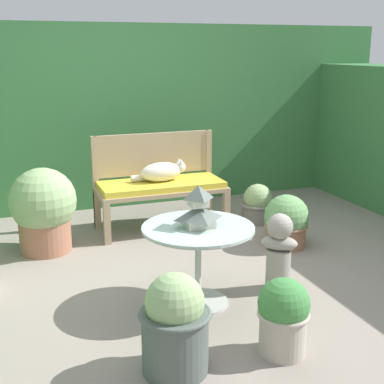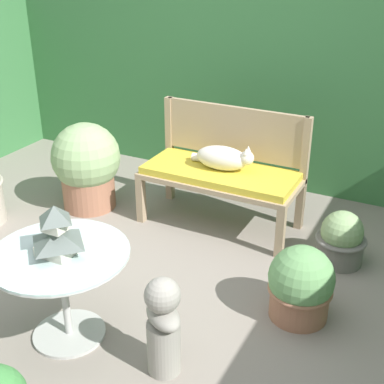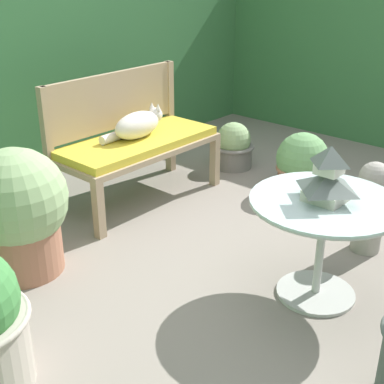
{
  "view_description": "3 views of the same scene",
  "coord_description": "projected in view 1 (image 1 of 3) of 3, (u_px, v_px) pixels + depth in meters",
  "views": [
    {
      "loc": [
        -1.29,
        -3.59,
        1.73
      ],
      "look_at": [
        0.26,
        0.64,
        0.52
      ],
      "focal_mm": 50.0,
      "sensor_mm": 36.0,
      "label": 1
    },
    {
      "loc": [
        1.7,
        -2.26,
        2.13
      ],
      "look_at": [
        0.24,
        0.59,
        0.59
      ],
      "focal_mm": 50.0,
      "sensor_mm": 36.0,
      "label": 2
    },
    {
      "loc": [
        -2.35,
        -1.5,
        1.7
      ],
      "look_at": [
        -0.11,
        0.48,
        0.37
      ],
      "focal_mm": 50.0,
      "sensor_mm": 36.0,
      "label": 3
    }
  ],
  "objects": [
    {
      "name": "garden_bust",
      "position": [
        279.0,
        250.0,
        3.9
      ],
      "size": [
        0.3,
        0.28,
        0.59
      ],
      "rotation": [
        0.0,
        0.0,
        -0.62
      ],
      "color": "gray",
      "rests_on": "ground"
    },
    {
      "name": "potted_plant_bench_right",
      "position": [
        258.0,
        205.0,
        5.49
      ],
      "size": [
        0.36,
        0.36,
        0.4
      ],
      "color": "slate",
      "rests_on": "ground"
    },
    {
      "name": "ground",
      "position": [
        189.0,
        280.0,
        4.13
      ],
      "size": [
        30.0,
        30.0,
        0.0
      ],
      "primitive_type": "plane",
      "color": "gray"
    },
    {
      "name": "potted_plant_patio_mid",
      "position": [
        175.0,
        325.0,
        2.9
      ],
      "size": [
        0.4,
        0.4,
        0.58
      ],
      "color": "#4C5651",
      "rests_on": "ground"
    },
    {
      "name": "cat",
      "position": [
        162.0,
        172.0,
        5.18
      ],
      "size": [
        0.54,
        0.22,
        0.22
      ],
      "rotation": [
        0.0,
        0.0,
        0.07
      ],
      "color": "silver",
      "rests_on": "garden_bench"
    },
    {
      "name": "patio_table",
      "position": [
        198.0,
        243.0,
        3.64
      ],
      "size": [
        0.77,
        0.77,
        0.57
      ],
      "color": "#B7B7B2",
      "rests_on": "ground"
    },
    {
      "name": "pagoda_birdhouse",
      "position": [
        198.0,
        209.0,
        3.58
      ],
      "size": [
        0.26,
        0.26,
        0.29
      ],
      "color": "beige",
      "rests_on": "patio_table"
    },
    {
      "name": "potted_plant_path_edge",
      "position": [
        286.0,
        222.0,
        4.8
      ],
      "size": [
        0.4,
        0.4,
        0.48
      ],
      "color": "#9E664C",
      "rests_on": "ground"
    },
    {
      "name": "potted_plant_table_far",
      "position": [
        283.0,
        316.0,
        3.08
      ],
      "size": [
        0.31,
        0.31,
        0.47
      ],
      "color": "#ADA393",
      "rests_on": "ground"
    },
    {
      "name": "bench_backrest",
      "position": [
        154.0,
        160.0,
        5.37
      ],
      "size": [
        1.24,
        0.06,
        0.92
      ],
      "color": "tan",
      "rests_on": "ground"
    },
    {
      "name": "potted_plant_hedge_corner",
      "position": [
        44.0,
        209.0,
        4.64
      ],
      "size": [
        0.58,
        0.58,
        0.75
      ],
      "color": "#9E664C",
      "rests_on": "ground"
    },
    {
      "name": "foliage_hedge_back",
      "position": [
        113.0,
        113.0,
        6.28
      ],
      "size": [
        6.4,
        1.0,
        2.0
      ],
      "primitive_type": "cube",
      "color": "#38703D",
      "rests_on": "ground"
    },
    {
      "name": "garden_bench",
      "position": [
        161.0,
        189.0,
        5.2
      ],
      "size": [
        1.24,
        0.54,
        0.48
      ],
      "color": "tan",
      "rests_on": "ground"
    }
  ]
}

